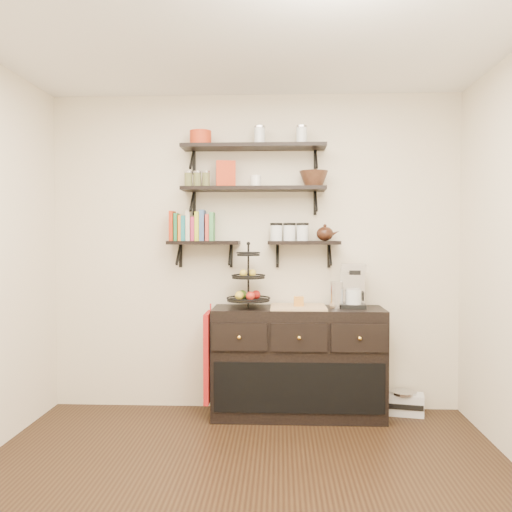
# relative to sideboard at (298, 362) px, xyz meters

# --- Properties ---
(floor) EXTENTS (3.50, 3.50, 0.00)m
(floor) POSITION_rel_sideboard_xyz_m (-0.37, -1.51, -0.45)
(floor) COLOR black
(floor) RESTS_ON ground
(ceiling) EXTENTS (3.50, 3.50, 0.02)m
(ceiling) POSITION_rel_sideboard_xyz_m (-0.37, -1.51, 2.25)
(ceiling) COLOR white
(ceiling) RESTS_ON back_wall
(back_wall) EXTENTS (3.50, 0.02, 2.70)m
(back_wall) POSITION_rel_sideboard_xyz_m (-0.37, 0.24, 0.90)
(back_wall) COLOR beige
(back_wall) RESTS_ON ground
(shelf_top) EXTENTS (1.20, 0.27, 0.23)m
(shelf_top) POSITION_rel_sideboard_xyz_m (-0.37, 0.10, 1.78)
(shelf_top) COLOR black
(shelf_top) RESTS_ON back_wall
(shelf_mid) EXTENTS (1.20, 0.27, 0.23)m
(shelf_mid) POSITION_rel_sideboard_xyz_m (-0.37, 0.10, 1.43)
(shelf_mid) COLOR black
(shelf_mid) RESTS_ON back_wall
(shelf_low_left) EXTENTS (0.60, 0.25, 0.23)m
(shelf_low_left) POSITION_rel_sideboard_xyz_m (-0.79, 0.12, 0.98)
(shelf_low_left) COLOR black
(shelf_low_left) RESTS_ON back_wall
(shelf_low_right) EXTENTS (0.60, 0.25, 0.23)m
(shelf_low_right) POSITION_rel_sideboard_xyz_m (0.05, 0.12, 0.98)
(shelf_low_right) COLOR black
(shelf_low_right) RESTS_ON back_wall
(cookbooks) EXTENTS (0.36, 0.15, 0.26)m
(cookbooks) POSITION_rel_sideboard_xyz_m (-0.88, 0.12, 1.11)
(cookbooks) COLOR #AC2E12
(cookbooks) RESTS_ON shelf_low_left
(glass_canisters) EXTENTS (0.32, 0.10, 0.13)m
(glass_canisters) POSITION_rel_sideboard_xyz_m (-0.07, 0.12, 1.06)
(glass_canisters) COLOR silver
(glass_canisters) RESTS_ON shelf_low_right
(sideboard) EXTENTS (1.40, 0.50, 0.92)m
(sideboard) POSITION_rel_sideboard_xyz_m (0.00, 0.00, 0.00)
(sideboard) COLOR black
(sideboard) RESTS_ON floor
(fruit_stand) EXTENTS (0.35, 0.35, 0.52)m
(fruit_stand) POSITION_rel_sideboard_xyz_m (-0.41, 0.00, 0.63)
(fruit_stand) COLOR black
(fruit_stand) RESTS_ON sideboard
(candle) EXTENTS (0.08, 0.08, 0.08)m
(candle) POSITION_rel_sideboard_xyz_m (0.00, 0.00, 0.50)
(candle) COLOR #B57329
(candle) RESTS_ON sideboard
(coffee_maker) EXTENTS (0.21, 0.21, 0.36)m
(coffee_maker) POSITION_rel_sideboard_xyz_m (0.45, 0.02, 0.62)
(coffee_maker) COLOR black
(coffee_maker) RESTS_ON sideboard
(thermal_carafe) EXTENTS (0.11, 0.11, 0.22)m
(thermal_carafe) POSITION_rel_sideboard_xyz_m (0.31, -0.02, 0.56)
(thermal_carafe) COLOR silver
(thermal_carafe) RESTS_ON sideboard
(apron) EXTENTS (0.04, 0.31, 0.72)m
(apron) POSITION_rel_sideboard_xyz_m (-0.73, -0.10, 0.06)
(apron) COLOR #9E1311
(apron) RESTS_ON sideboard
(radio) EXTENTS (0.36, 0.26, 0.20)m
(radio) POSITION_rel_sideboard_xyz_m (0.88, 0.09, -0.36)
(radio) COLOR silver
(radio) RESTS_ON floor
(recipe_box) EXTENTS (0.17, 0.08, 0.22)m
(recipe_box) POSITION_rel_sideboard_xyz_m (-0.60, 0.10, 1.56)
(recipe_box) COLOR #AF3014
(recipe_box) RESTS_ON shelf_mid
(walnut_bowl) EXTENTS (0.24, 0.24, 0.13)m
(walnut_bowl) POSITION_rel_sideboard_xyz_m (0.13, 0.10, 1.51)
(walnut_bowl) COLOR black
(walnut_bowl) RESTS_ON shelf_mid
(ramekins) EXTENTS (0.09, 0.09, 0.10)m
(ramekins) POSITION_rel_sideboard_xyz_m (-0.35, 0.10, 1.50)
(ramekins) COLOR white
(ramekins) RESTS_ON shelf_mid
(teapot) EXTENTS (0.20, 0.16, 0.14)m
(teapot) POSITION_rel_sideboard_xyz_m (0.23, 0.12, 1.07)
(teapot) COLOR black
(teapot) RESTS_ON shelf_low_right
(red_pot) EXTENTS (0.18, 0.18, 0.12)m
(red_pot) POSITION_rel_sideboard_xyz_m (-0.82, 0.10, 1.86)
(red_pot) COLOR #AF3014
(red_pot) RESTS_ON shelf_top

